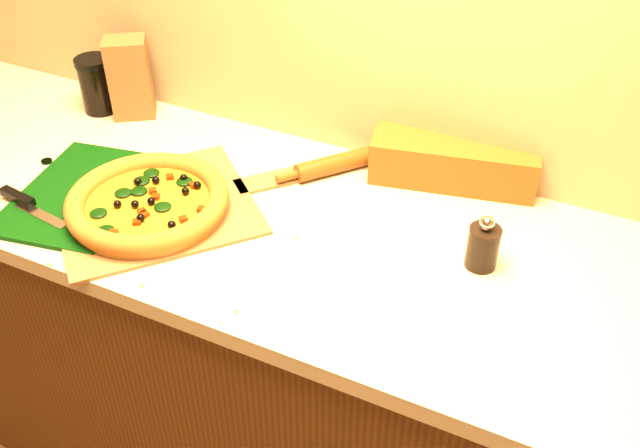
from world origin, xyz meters
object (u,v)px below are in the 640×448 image
(pepper_grinder, at_px, (483,246))
(rolling_pin, at_px, (340,163))
(pizza, at_px, (148,202))
(dark_jar, at_px, (97,84))
(pizza_peel, at_px, (163,206))
(cutting_board, at_px, (81,194))

(pepper_grinder, bearing_deg, rolling_pin, 154.23)
(pizza, bearing_deg, dark_jar, 140.70)
(dark_jar, bearing_deg, pizza_peel, -35.64)
(pizza, bearing_deg, pepper_grinder, 11.98)
(pepper_grinder, relative_size, dark_jar, 0.80)
(pepper_grinder, bearing_deg, pizza_peel, -170.47)
(pizza_peel, height_order, pizza, pizza)
(cutting_board, height_order, dark_jar, dark_jar)
(pizza, xyz_separation_m, cutting_board, (-0.18, -0.01, -0.03))
(cutting_board, distance_m, pepper_grinder, 0.89)
(pepper_grinder, distance_m, dark_jar, 1.11)
(cutting_board, xyz_separation_m, rolling_pin, (0.48, 0.35, 0.02))
(pizza_peel, distance_m, rolling_pin, 0.42)
(pizza_peel, height_order, pepper_grinder, pepper_grinder)
(pizza_peel, bearing_deg, rolling_pin, 87.25)
(cutting_board, distance_m, dark_jar, 0.41)
(pizza_peel, relative_size, dark_jar, 3.78)
(pizza_peel, xyz_separation_m, pepper_grinder, (0.68, 0.11, 0.04))
(pizza, bearing_deg, pizza_peel, 71.35)
(rolling_pin, relative_size, dark_jar, 1.77)
(cutting_board, bearing_deg, dark_jar, 112.75)
(cutting_board, relative_size, pepper_grinder, 3.51)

